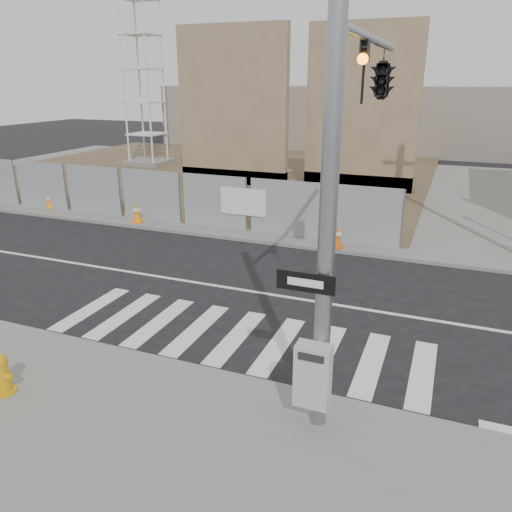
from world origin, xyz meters
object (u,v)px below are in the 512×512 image
at_px(crane_tower, 139,18).
at_px(traffic_cone_c, 137,213).
at_px(fire_hydrant, 2,374).
at_px(traffic_cone_b, 49,201).
at_px(signal_pole, 367,119).
at_px(traffic_cone_d, 337,237).

relative_size(crane_tower, traffic_cone_c, 23.28).
relative_size(fire_hydrant, traffic_cone_c, 0.99).
bearing_deg(traffic_cone_b, traffic_cone_c, -6.40).
bearing_deg(signal_pole, traffic_cone_d, 105.76).
relative_size(traffic_cone_c, traffic_cone_d, 1.00).
height_order(fire_hydrant, traffic_cone_c, traffic_cone_c).
relative_size(fire_hydrant, traffic_cone_d, 0.99).
bearing_deg(signal_pole, fire_hydrant, -143.30).
xyz_separation_m(fire_hydrant, traffic_cone_b, (-9.33, 11.14, -0.05)).
distance_m(traffic_cone_c, traffic_cone_d, 8.09).
bearing_deg(traffic_cone_d, fire_hydrant, -109.68).
distance_m(crane_tower, traffic_cone_b, 14.98).
bearing_deg(traffic_cone_c, crane_tower, 121.34).
bearing_deg(fire_hydrant, crane_tower, 106.80).
bearing_deg(fire_hydrant, signal_pole, 26.01).
bearing_deg(traffic_cone_b, traffic_cone_d, -3.50).
bearing_deg(traffic_cone_b, signal_pole, -25.51).
bearing_deg(crane_tower, traffic_cone_b, -77.33).
bearing_deg(fire_hydrant, traffic_cone_d, 59.63).
bearing_deg(traffic_cone_d, crane_tower, 140.90).
bearing_deg(signal_pole, crane_tower, 132.57).
relative_size(signal_pole, fire_hydrant, 9.11).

